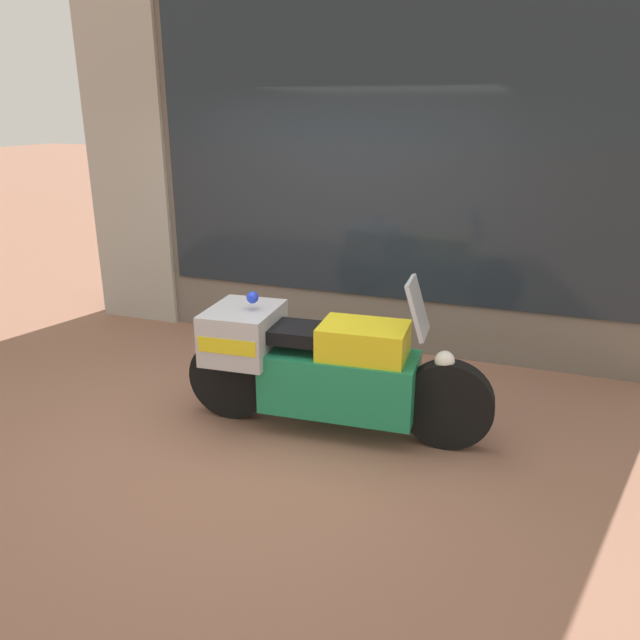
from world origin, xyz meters
name	(u,v)px	position (x,y,z in m)	size (l,w,h in m)	color
ground_plane	(271,422)	(0.00, 0.00, 0.00)	(60.00, 60.00, 0.00)	#8E604C
shop_building	(312,132)	(-0.42, 2.00, 2.08)	(5.90, 0.55, 4.15)	#6B6056
window_display	(390,297)	(0.41, 2.03, 0.48)	(4.49, 0.30, 2.02)	slate
paramedic_motorcycle	(317,364)	(0.36, 0.06, 0.52)	(2.31, 0.66, 1.21)	black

